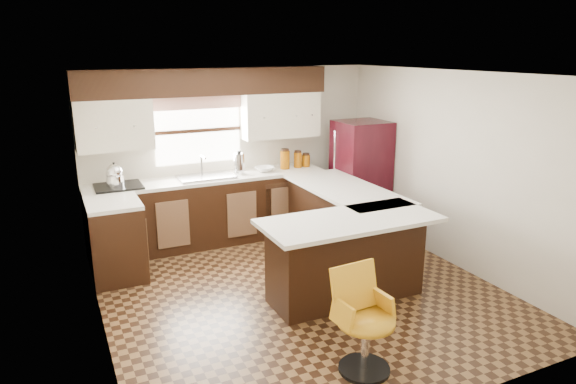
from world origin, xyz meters
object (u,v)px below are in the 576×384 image
peninsula_long (341,225)px  refrigerator (360,176)px  peninsula_return (346,259)px  bar_chair (366,323)px

peninsula_long → refrigerator: refrigerator is taller
peninsula_return → refrigerator: (1.35, 1.82, 0.37)m
refrigerator → bar_chair: refrigerator is taller
bar_chair → refrigerator: bearing=54.0°
peninsula_return → refrigerator: size_ratio=1.01×
refrigerator → bar_chair: bearing=-122.0°
peninsula_long → peninsula_return: bearing=-118.3°
refrigerator → peninsula_return: bearing=-126.6°
peninsula_return → bar_chair: bearing=-114.2°
peninsula_return → peninsula_long: bearing=61.7°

